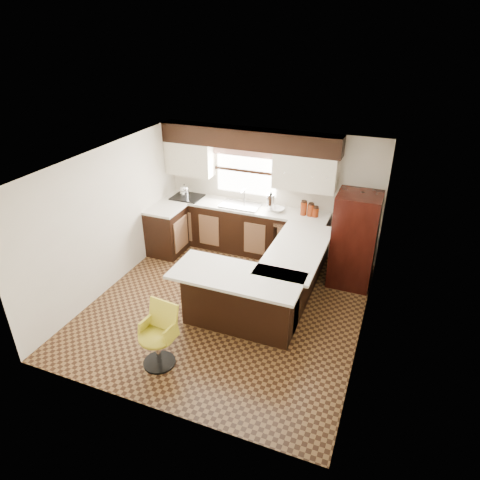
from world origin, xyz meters
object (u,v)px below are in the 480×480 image
at_px(peninsula_long, 292,274).
at_px(peninsula_return, 240,300).
at_px(refrigerator, 354,240).
at_px(bar_chair, 157,337).

height_order(peninsula_long, peninsula_return, same).
xyz_separation_m(peninsula_return, refrigerator, (1.35, 1.82, 0.38)).
height_order(peninsula_return, bar_chair, peninsula_return).
relative_size(peninsula_long, refrigerator, 1.18).
bearing_deg(refrigerator, peninsula_long, -134.23).
relative_size(peninsula_long, peninsula_return, 1.18).
distance_m(refrigerator, bar_chair, 3.66).
bearing_deg(peninsula_return, bar_chair, -121.31).
bearing_deg(peninsula_long, refrigerator, 45.77).
bearing_deg(peninsula_long, bar_chair, -119.97).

